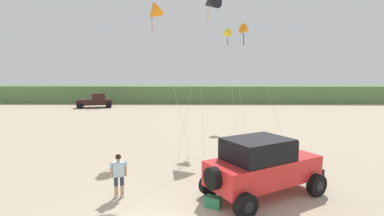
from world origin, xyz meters
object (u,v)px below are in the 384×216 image
Objects in this scene: jeep at (262,165)px; person_watching at (119,173)px; distant_pickup at (96,101)px; kite_yellow_diamond at (210,3)px; kite_blue_swept at (229,35)px; kite_green_box at (246,30)px; cooler_box at (213,202)px; kite_red_delta at (154,13)px.

jeep is 5.41m from person_watching.
kite_yellow_diamond is at bearing -53.10° from distant_pickup.
kite_blue_swept is 7.19m from kite_yellow_diamond.
jeep reaches higher than distant_pickup.
kite_blue_swept is 1.04× the size of kite_green_box.
kite_blue_swept is at bearing -37.32° from distant_pickup.
cooler_box is (-1.90, -0.96, -1.01)m from jeep.
kite_yellow_diamond reaches higher than cooler_box.
jeep is at bearing -60.61° from distant_pickup.
cooler_box is (3.50, -0.77, -0.75)m from person_watching.
person_watching is 3.66m from cooler_box.
distant_pickup is at bearing 110.48° from person_watching.
kite_red_delta is 3.80m from kite_yellow_diamond.
cooler_box is at bearing -64.30° from distant_pickup.
distant_pickup is at bearing 119.39° from jeep.
distant_pickup reaches higher than cooler_box.
distant_pickup is 24.31m from kite_red_delta.
kite_blue_swept is (16.70, -12.73, 7.16)m from distant_pickup.
kite_blue_swept is at bearing 70.13° from person_watching.
cooler_box is at bearing -70.79° from kite_red_delta.
kite_yellow_diamond is at bearing 112.44° from cooler_box.
kite_green_box is (17.50, -16.76, 6.98)m from distant_pickup.
jeep is 8.88× the size of cooler_box.
jeep reaches higher than person_watching.
kite_red_delta reaches higher than kite_green_box.
jeep is 2.98× the size of person_watching.
kite_yellow_diamond reaches higher than person_watching.
kite_green_box is at bearing 100.57° from cooler_box.
kite_yellow_diamond is at bearing 12.28° from kite_red_delta.
person_watching is 0.17× the size of kite_yellow_diamond.
person_watching is at bearing -91.33° from kite_red_delta.
jeep is 0.59× the size of kite_green_box.
cooler_box is 13.00m from kite_red_delta.
cooler_box is 18.93m from kite_blue_swept.
kite_blue_swept reaches higher than person_watching.
kite_blue_swept is at bearing 106.32° from cooler_box.
jeep is 0.57× the size of kite_blue_swept.
kite_red_delta is at bearing -167.72° from kite_yellow_diamond.
kite_green_box is (3.17, 13.01, 7.72)m from cooler_box.
jeep is at bearing -96.03° from kite_green_box.
person_watching is 0.18× the size of kite_red_delta.
cooler_box is at bearing -97.95° from kite_blue_swept.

